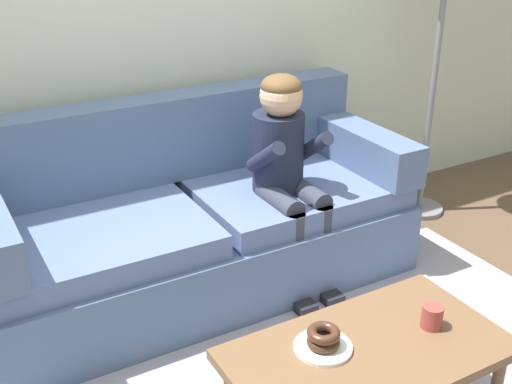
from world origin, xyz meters
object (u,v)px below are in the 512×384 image
(couch, at_px, (194,224))
(coffee_table, at_px, (368,357))
(mug, at_px, (432,317))
(person_child, at_px, (286,163))
(donut, at_px, (323,341))

(couch, xyz_separation_m, coffee_table, (0.10, -1.28, 0.01))
(mug, bearing_deg, coffee_table, 176.94)
(couch, relative_size, coffee_table, 2.14)
(coffee_table, height_order, person_child, person_child)
(person_child, distance_m, donut, 1.12)
(couch, relative_size, donut, 18.13)
(person_child, bearing_deg, couch, 153.70)
(couch, height_order, mug, couch)
(donut, xyz_separation_m, mug, (0.43, -0.09, 0.01))
(person_child, height_order, mug, person_child)
(person_child, distance_m, mug, 1.11)
(coffee_table, xyz_separation_m, mug, (0.28, -0.02, 0.09))
(couch, height_order, person_child, person_child)
(donut, height_order, mug, mug)
(person_child, height_order, donut, person_child)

